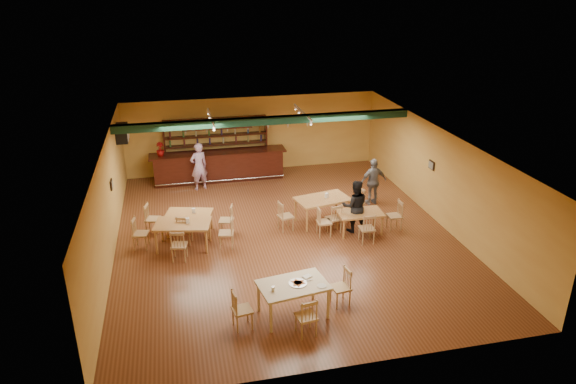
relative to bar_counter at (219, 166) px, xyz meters
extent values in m
plane|color=brown|center=(1.47, -5.15, -0.56)|extent=(12.00, 12.00, 0.00)
cube|color=#103220|center=(1.47, -2.35, 2.31)|extent=(10.00, 0.30, 0.25)
cube|color=white|center=(-0.33, -1.75, 2.38)|extent=(0.05, 2.50, 0.05)
cube|color=white|center=(2.87, -1.75, 2.38)|extent=(0.05, 2.50, 0.05)
cube|color=white|center=(-3.33, -0.95, 1.79)|extent=(0.34, 0.70, 0.48)
cube|color=black|center=(-3.50, -4.15, 1.14)|extent=(0.04, 0.34, 0.28)
cube|color=black|center=(6.44, -4.65, 1.14)|extent=(0.04, 0.34, 0.28)
cube|color=#33110A|center=(0.00, 0.00, 0.00)|extent=(5.18, 0.85, 1.13)
cube|color=#33110A|center=(0.00, 0.63, 0.57)|extent=(4.01, 0.40, 2.28)
imported|color=#9F0E0E|center=(-2.14, 0.00, 0.83)|extent=(0.38, 0.38, 0.52)
cube|color=#A96A3C|center=(-1.35, -4.41, -0.22)|extent=(1.54, 1.15, 0.68)
cube|color=#A96A3C|center=(2.83, -4.55, -0.15)|extent=(1.83, 1.32, 0.83)
cube|color=#A96A3C|center=(-1.56, -5.30, -0.17)|extent=(1.73, 1.24, 0.79)
cube|color=#A96A3C|center=(3.75, -5.50, -0.22)|extent=(1.38, 0.85, 0.68)
cube|color=#CCB388|center=(0.78, -9.20, -0.15)|extent=(1.69, 1.23, 0.83)
cylinder|color=silver|center=(0.89, -9.20, 0.28)|extent=(0.50, 0.50, 0.01)
cylinder|color=#EAE5C6|center=(0.28, -9.37, 0.32)|extent=(0.08, 0.08, 0.11)
cube|color=white|center=(1.17, -8.98, 0.28)|extent=(0.25, 0.22, 0.03)
cube|color=silver|center=(1.06, -9.15, 0.29)|extent=(0.32, 0.11, 0.00)
cylinder|color=white|center=(1.39, -9.43, 0.27)|extent=(0.25, 0.25, 0.01)
imported|color=#9451B0|center=(-0.80, -0.83, 0.33)|extent=(0.76, 0.63, 1.79)
imported|color=black|center=(3.63, -5.35, 0.27)|extent=(0.90, 0.76, 1.66)
imported|color=slate|center=(4.95, -3.50, 0.25)|extent=(1.00, 0.51, 1.64)
camera|label=1|loc=(-1.58, -19.12, 6.76)|focal=32.56mm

